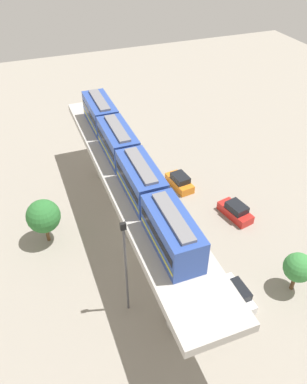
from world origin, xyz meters
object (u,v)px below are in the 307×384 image
at_px(parked_car_white, 235,294).
at_px(signal_post, 126,265).
at_px(parked_car_orange, 180,182).
at_px(tree_mid_lot, 298,268).
at_px(train, 129,160).
at_px(tree_near_viaduct, 43,216).
at_px(parked_car_red, 236,211).

xyz_separation_m(parked_car_white, signal_post, (9.14, -2.60, 4.83)).
relative_size(parked_car_orange, tree_mid_lot, 1.04).
distance_m(train, tree_mid_lot, 18.03).
xyz_separation_m(parked_car_white, parked_car_orange, (-2.23, -17.13, 0.00)).
height_order(tree_near_viaduct, signal_post, signal_post).
relative_size(parked_car_white, signal_post, 0.42).
distance_m(train, parked_car_orange, 12.64).
bearing_deg(parked_car_red, parked_car_orange, -75.39).
bearing_deg(tree_mid_lot, parked_car_orange, -79.53).
bearing_deg(parked_car_orange, parked_car_red, 109.18).
relative_size(parked_car_white, tree_near_viaduct, 0.85).
relative_size(parked_car_red, signal_post, 0.44).
bearing_deg(train, parked_car_red, 169.92).
bearing_deg(parked_car_orange, train, 26.47).
height_order(train, signal_post, train).
distance_m(parked_car_orange, tree_mid_lot, 18.32).
bearing_deg(train, tree_mid_lot, 131.73).
bearing_deg(parked_car_red, tree_mid_lot, 77.08).
height_order(parked_car_white, tree_near_viaduct, tree_near_viaduct).
bearing_deg(tree_near_viaduct, parked_car_orange, -167.80).
xyz_separation_m(parked_car_white, tree_near_viaduct, (14.39, -13.53, 2.59)).
bearing_deg(tree_mid_lot, parked_car_red, -91.44).
distance_m(train, tree_near_viaduct, 10.49).
bearing_deg(tree_near_viaduct, parked_car_red, 169.60).
xyz_separation_m(parked_car_red, tree_mid_lot, (0.27, 10.59, 2.12)).
relative_size(parked_car_white, tree_mid_lot, 1.02).
distance_m(parked_car_white, parked_car_orange, 17.27).
bearing_deg(tree_mid_lot, train, -48.27).
bearing_deg(signal_post, parked_car_orange, -128.04).
relative_size(train, signal_post, 2.72).
height_order(parked_car_orange, signal_post, signal_post).
bearing_deg(parked_car_red, tree_near_viaduct, -21.88).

